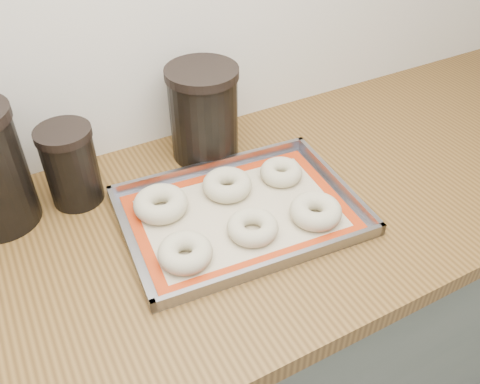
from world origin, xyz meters
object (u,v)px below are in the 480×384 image
bagel_back_left (161,204)px  bagel_front_left (185,253)px  bagel_back_right (281,172)px  canister_mid (71,165)px  bagel_front_mid (253,227)px  bagel_back_mid (227,185)px  bagel_front_right (316,211)px  canister_right (204,113)px  baking_tray (240,213)px

bagel_back_left → bagel_front_left: bearing=-94.1°
bagel_back_right → canister_mid: (-0.40, 0.15, 0.06)m
bagel_front_mid → bagel_back_mid: bagel_back_mid is taller
bagel_front_right → canister_right: bearing=106.1°
bagel_front_mid → canister_right: 0.31m
bagel_front_right → bagel_back_right: size_ratio=1.13×
bagel_front_left → bagel_back_left: bearing=85.9°
canister_mid → bagel_back_left: bearing=-43.1°
bagel_back_right → canister_right: bearing=120.2°
bagel_front_left → bagel_front_mid: bearing=0.8°
bagel_back_left → bagel_back_mid: bearing=-3.0°
baking_tray → canister_mid: canister_mid is taller
bagel_back_mid → bagel_back_right: bagel_back_mid is taller
bagel_front_left → bagel_back_mid: bearing=41.5°
bagel_front_right → canister_right: (-0.09, 0.31, 0.08)m
bagel_front_mid → canister_right: canister_right is taller
bagel_front_mid → bagel_front_right: size_ratio=0.95×
bagel_front_right → canister_mid: (-0.39, 0.29, 0.06)m
baking_tray → bagel_front_right: (0.12, -0.08, 0.02)m
bagel_front_right → canister_right: canister_right is taller
bagel_front_mid → bagel_back_mid: bearing=83.5°
baking_tray → canister_mid: size_ratio=2.89×
bagel_front_left → bagel_back_left: bagel_back_left is taller
canister_right → bagel_front_left: bearing=-121.3°
bagel_back_right → bagel_front_right: bearing=-93.6°
baking_tray → bagel_front_mid: 0.06m
bagel_front_mid → canister_mid: (-0.26, 0.27, 0.06)m
bagel_back_left → canister_right: 0.24m
bagel_front_mid → canister_mid: size_ratio=0.58×
canister_right → baking_tray: bearing=-98.1°
baking_tray → canister_right: canister_right is taller
bagel_back_right → baking_tray: bearing=-156.1°
bagel_front_right → bagel_back_left: bearing=147.7°
canister_right → bagel_back_right: bearing=-59.8°
bagel_front_left → bagel_front_right: size_ratio=0.97×
canister_right → bagel_front_right: bearing=-73.9°
bagel_back_mid → canister_mid: bearing=154.5°
bagel_front_mid → canister_mid: canister_mid is taller
bagel_back_right → bagel_back_mid: bearing=173.3°
bagel_back_left → bagel_back_mid: (0.14, -0.01, -0.00)m
canister_mid → bagel_front_left: bearing=-65.4°
bagel_front_mid → bagel_back_right: bagel_back_right is taller
bagel_back_mid → canister_mid: (-0.28, 0.13, 0.06)m
bagel_back_mid → bagel_back_right: 0.12m
bagel_back_left → bagel_front_right: bearing=-32.3°
bagel_back_right → canister_right: (-0.10, 0.17, 0.09)m
baking_tray → bagel_front_left: size_ratio=4.90×
canister_right → canister_mid: bearing=-175.6°
baking_tray → bagel_back_right: 0.15m
bagel_front_left → bagel_back_right: bagel_front_left is taller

